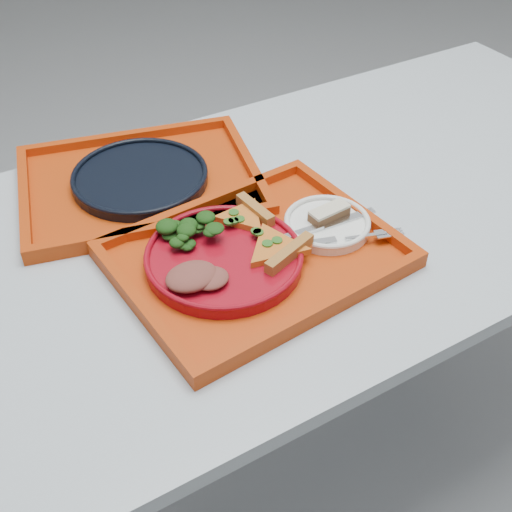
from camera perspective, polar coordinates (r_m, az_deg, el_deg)
name	(u,v)px	position (r m, az deg, el deg)	size (l,w,h in m)	color
ground	(303,428)	(1.77, 4.23, -14.98)	(10.00, 10.00, 0.00)	gray
table	(320,229)	(1.28, 5.69, 2.38)	(1.60, 0.80, 0.75)	#B3BFC9
tray_main	(256,258)	(1.08, -0.01, -0.21)	(0.45, 0.35, 0.01)	#AE3209
tray_far	(141,185)	(1.27, -10.18, 6.26)	(0.45, 0.35, 0.01)	#AE3209
dinner_plate	(224,259)	(1.06, -2.86, -0.28)	(0.26, 0.26, 0.02)	maroon
side_plate	(327,225)	(1.13, 6.32, 2.71)	(0.15, 0.15, 0.01)	white
navy_plate	(140,179)	(1.26, -10.25, 6.78)	(0.26, 0.26, 0.02)	black
pizza_slice_a	(275,245)	(1.05, 1.69, 0.95)	(0.12, 0.11, 0.02)	orange
pizza_slice_b	(243,215)	(1.12, -1.15, 3.66)	(0.10, 0.09, 0.02)	orange
salad_heap	(191,227)	(1.08, -5.82, 2.60)	(0.09, 0.08, 0.04)	black
meat_portion	(192,276)	(1.00, -5.75, -1.82)	(0.08, 0.07, 0.03)	brown
dessert_bar	(329,213)	(1.14, 6.52, 3.83)	(0.08, 0.04, 0.02)	#502E1A
knife	(330,224)	(1.12, 6.55, 2.88)	(0.18, 0.02, 0.01)	silver
fork	(344,239)	(1.09, 7.84, 1.53)	(0.18, 0.02, 0.01)	silver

